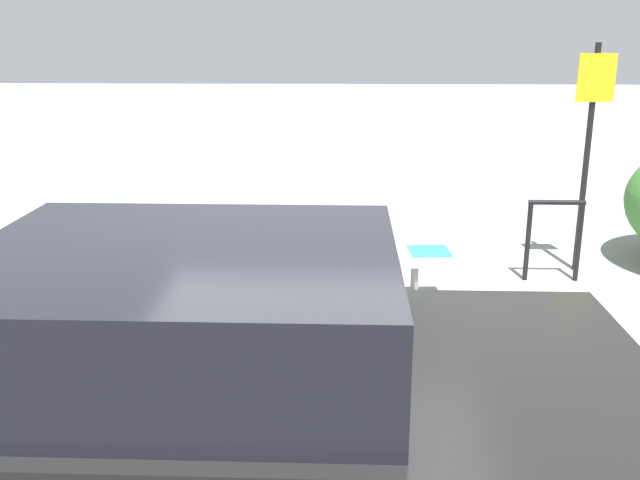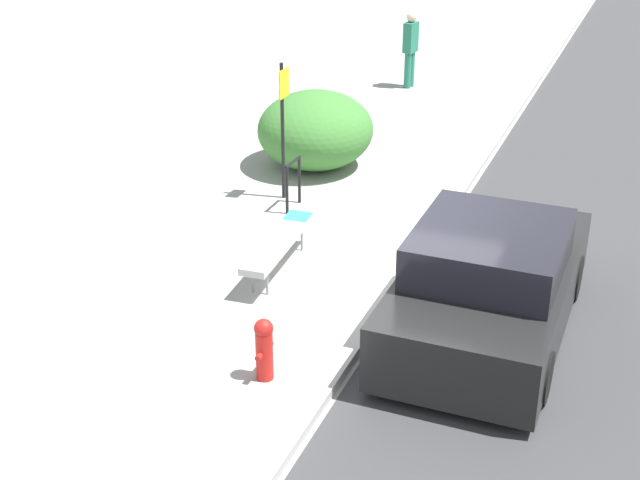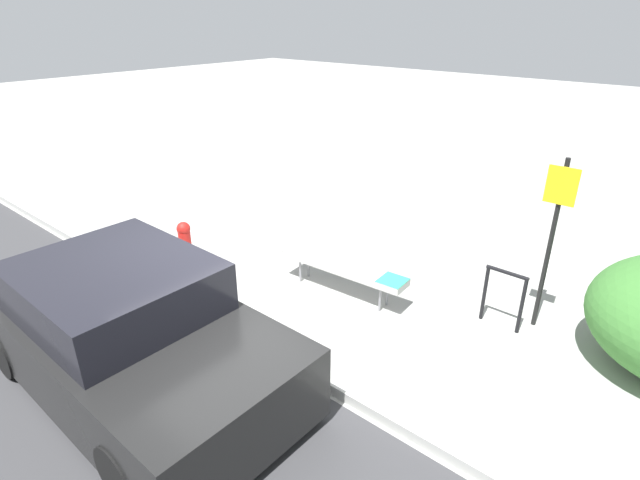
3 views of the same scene
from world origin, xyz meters
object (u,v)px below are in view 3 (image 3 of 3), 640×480
at_px(parked_car_near, 129,333).
at_px(fire_hydrant, 185,242).
at_px(bench, 343,267).
at_px(bike_rack, 504,293).
at_px(sign_post, 553,230).

bearing_deg(parked_car_near, fire_hydrant, 133.23).
bearing_deg(fire_hydrant, bench, 20.74).
height_order(bike_rack, parked_car_near, parked_car_near).
height_order(fire_hydrant, parked_car_near, parked_car_near).
bearing_deg(sign_post, bike_rack, -137.79).
bearing_deg(fire_hydrant, parked_car_near, -47.11).
height_order(bench, bike_rack, bike_rack).
xyz_separation_m(bike_rack, sign_post, (0.35, 0.32, 0.88)).
relative_size(bike_rack, sign_post, 0.36).
relative_size(sign_post, parked_car_near, 0.56).
bearing_deg(parked_car_near, bench, 79.83).
bearing_deg(bench, bike_rack, 14.23).
bearing_deg(fire_hydrant, bike_rack, 19.52).
xyz_separation_m(bench, parked_car_near, (-0.57, -3.06, 0.23)).
bearing_deg(bench, parked_car_near, -104.33).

